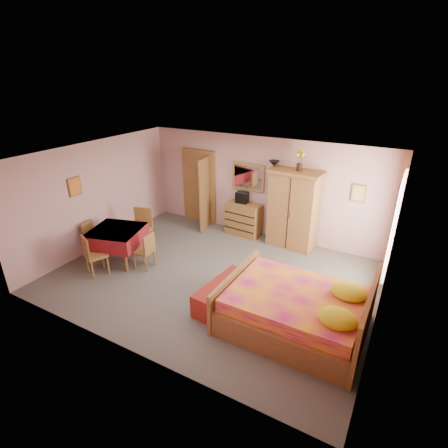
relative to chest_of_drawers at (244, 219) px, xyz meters
The scene contains 23 objects.
floor 2.32m from the chest_of_drawers, 80.37° to the right, with size 6.50×6.50×0.00m, color #5E5A53.
ceiling 3.14m from the chest_of_drawers, 80.37° to the right, with size 6.50×6.50×0.00m, color brown.
wall_back 0.98m from the chest_of_drawers, 33.80° to the left, with size 6.50×0.10×2.60m, color #C89391.
wall_front 4.84m from the chest_of_drawers, 85.41° to the right, with size 6.50×0.10×2.60m, color #C89391.
wall_left 3.74m from the chest_of_drawers, 141.96° to the right, with size 0.10×5.00×2.60m, color #C89391.
wall_right 4.36m from the chest_of_drawers, 31.73° to the right, with size 0.10×5.00×2.60m, color #C89391.
doorway 1.64m from the chest_of_drawers, behind, with size 1.06×0.12×2.15m, color #9E6B35.
window 3.87m from the chest_of_drawers, 16.23° to the right, with size 0.08×1.40×1.95m, color white.
picture_left 4.21m from the chest_of_drawers, 134.94° to the right, with size 0.04×0.32×0.42m, color orange.
picture_back 2.96m from the chest_of_drawers, ahead, with size 0.30×0.04×0.40m, color #D8BF59.
chest_of_drawers is the anchor object (origin of this frame).
wall_mirror 1.13m from the chest_of_drawers, 90.00° to the left, with size 0.90×0.05×0.71m, color silver.
stereo 0.59m from the chest_of_drawers, 148.50° to the left, with size 0.31×0.23×0.29m, color black.
floor_lamp 0.95m from the chest_of_drawers, ahead, with size 0.26×0.26×2.07m, color black.
wardrobe 1.44m from the chest_of_drawers, ahead, with size 1.24×0.64×1.95m, color #A66F38.
sunflower_vase 2.24m from the chest_of_drawers, ahead, with size 0.19×0.19×0.47m, color yellow.
bed 3.78m from the chest_of_drawers, 50.67° to the right, with size 2.38×1.87×1.10m, color #C1126D.
bench 3.14m from the chest_of_drawers, 70.87° to the right, with size 0.50×1.34×0.45m, color maroon.
dining_table 3.30m from the chest_of_drawers, 125.01° to the right, with size 1.09×1.09×0.80m, color maroon.
chair_south 3.83m from the chest_of_drawers, 119.64° to the right, with size 0.42×0.42×0.91m, color #A47837.
chair_north 2.69m from the chest_of_drawers, 132.91° to the right, with size 0.46×0.46×1.01m, color #A06936.
chair_west 3.77m from the chest_of_drawers, 133.26° to the right, with size 0.38×0.38×0.83m, color olive.
chair_east 2.89m from the chest_of_drawers, 113.98° to the right, with size 0.38×0.38×0.84m, color olive.
Camera 1 is at (3.32, -5.50, 4.09)m, focal length 28.00 mm.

